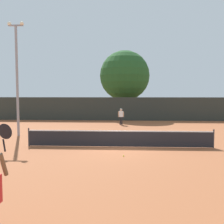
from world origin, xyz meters
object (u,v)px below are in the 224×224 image
object	(u,v)px
light_pole	(17,72)
parked_car_near	(137,109)
player_receiving	(121,115)
parked_car_mid	(166,110)
large_tree	(125,76)
tennis_ball	(124,156)

from	to	relation	value
light_pole	parked_car_near	world-z (taller)	light_pole
player_receiving	parked_car_mid	bearing A→B (deg)	-118.47
large_tree	parked_car_mid	distance (m)	8.22
light_pole	large_tree	world-z (taller)	large_tree
large_tree	player_receiving	bearing A→B (deg)	-92.28
parked_car_near	light_pole	bearing A→B (deg)	-120.08
player_receiving	light_pole	bearing A→B (deg)	42.90
light_pole	large_tree	xyz separation A→B (m)	(7.74, 14.83, 0.68)
player_receiving	parked_car_near	bearing A→B (deg)	-99.99
large_tree	parked_car_mid	bearing A→B (deg)	30.69
light_pole	large_tree	bearing A→B (deg)	62.44
large_tree	parked_car_mid	world-z (taller)	large_tree
light_pole	large_tree	distance (m)	16.74
tennis_ball	parked_car_near	xyz separation A→B (m)	(1.79, 24.89, 0.74)
parked_car_near	parked_car_mid	xyz separation A→B (m)	(4.05, -0.73, 0.00)
parked_car_mid	large_tree	bearing A→B (deg)	-151.98
large_tree	parked_car_mid	size ratio (longest dim) A/B	2.00
player_receiving	light_pole	xyz separation A→B (m)	(-7.42, -6.90, 3.71)
light_pole	large_tree	size ratio (longest dim) A/B	0.96
parked_car_mid	player_receiving	bearing A→B (deg)	-121.14
player_receiving	parked_car_near	xyz separation A→B (m)	(2.14, 12.15, -0.19)
parked_car_near	parked_car_mid	distance (m)	4.12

